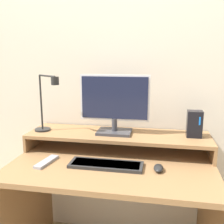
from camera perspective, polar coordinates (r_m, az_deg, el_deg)
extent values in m
cube|color=beige|center=(1.86, 2.37, 9.04)|extent=(6.00, 0.05, 2.50)
cube|color=olive|center=(1.60, 0.10, -11.25)|extent=(1.19, 0.73, 0.03)
cube|color=olive|center=(1.95, -18.04, -19.38)|extent=(0.03, 0.73, 0.70)
cube|color=olive|center=(1.94, -16.21, -5.52)|extent=(0.02, 0.33, 0.09)
cube|color=olive|center=(1.77, 20.62, -7.53)|extent=(0.02, 0.33, 0.09)
cube|color=olive|center=(1.74, 1.31, -5.01)|extent=(1.19, 0.33, 0.02)
cube|color=#38383D|center=(1.74, 0.54, -4.33)|extent=(0.22, 0.17, 0.02)
cylinder|color=#38383D|center=(1.73, 0.54, -2.72)|extent=(0.04, 0.04, 0.08)
cube|color=silver|center=(1.69, 0.58, 3.14)|extent=(0.45, 0.02, 0.30)
cube|color=#191E38|center=(1.68, 0.51, 3.08)|extent=(0.43, 0.01, 0.27)
cylinder|color=black|center=(1.87, -14.85, -3.70)|extent=(0.11, 0.11, 0.01)
cylinder|color=black|center=(1.83, -15.17, 2.01)|extent=(0.01, 0.01, 0.37)
cylinder|color=black|center=(1.73, -13.99, 7.63)|extent=(0.15, 0.11, 0.01)
cylinder|color=black|center=(1.66, -12.32, 6.65)|extent=(0.05, 0.05, 0.05)
cube|color=black|center=(1.72, 17.50, -2.50)|extent=(0.09, 0.07, 0.17)
cube|color=#1972F2|center=(1.68, 18.57, -1.87)|extent=(0.01, 0.00, 0.05)
cube|color=#282828|center=(1.53, -1.32, -11.41)|extent=(0.42, 0.14, 0.02)
cube|color=black|center=(1.52, -1.32, -11.23)|extent=(0.39, 0.11, 0.01)
ellipsoid|color=black|center=(1.49, 10.08, -11.93)|extent=(0.05, 0.10, 0.03)
cube|color=#99999E|center=(1.62, -14.06, -10.47)|extent=(0.08, 0.20, 0.02)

